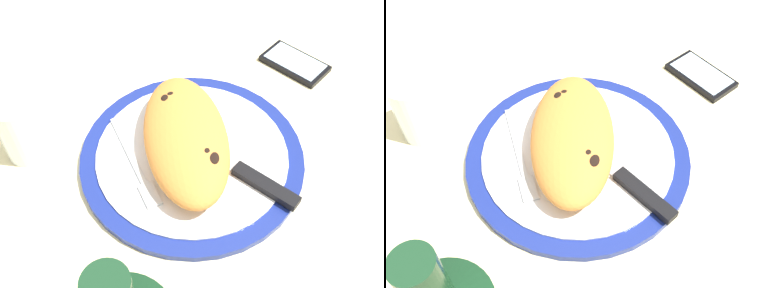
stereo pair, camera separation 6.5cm
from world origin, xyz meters
The scene contains 7 objects.
ground_plane centered at (0.00, 0.00, -1.50)cm, with size 150.00×150.00×3.00cm, color beige.
plate centered at (0.00, 0.00, 0.72)cm, with size 32.76×32.76×1.51cm.
calzone centered at (-0.79, -0.61, 4.43)cm, with size 26.42×17.58×5.80cm.
fork centered at (-0.45, -8.32, 1.71)cm, with size 17.33×2.32×0.40cm.
knife centered at (6.84, 5.23, 2.00)cm, with size 21.84×12.85×1.20cm.
smartphone centered at (-11.79, 24.90, 0.56)cm, with size 12.78×10.33×1.16cm.
water_glass centered at (-11.28, -21.62, 4.40)cm, with size 6.61×6.61×10.14cm.
Camera 1 is at (37.79, -16.49, 54.16)cm, focal length 42.91 mm.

